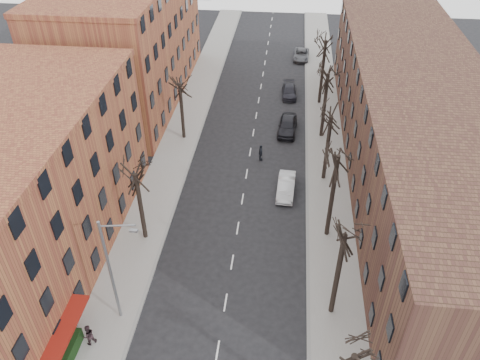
% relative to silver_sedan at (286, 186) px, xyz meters
% --- Properties ---
extents(sidewalk_left, '(4.00, 90.00, 0.15)m').
position_rel_silver_sedan_xyz_m(sidewalk_left, '(-11.98, 9.59, -0.66)').
color(sidewalk_left, gray).
rests_on(sidewalk_left, ground).
extents(sidewalk_right, '(4.00, 90.00, 0.15)m').
position_rel_silver_sedan_xyz_m(sidewalk_right, '(4.02, 9.59, -0.66)').
color(sidewalk_right, gray).
rests_on(sidewalk_right, ground).
extents(building_left_near, '(12.00, 26.00, 12.00)m').
position_rel_silver_sedan_xyz_m(building_left_near, '(-19.98, -10.41, 5.26)').
color(building_left_near, brown).
rests_on(building_left_near, ground).
extents(building_left_far, '(12.00, 28.00, 14.00)m').
position_rel_silver_sedan_xyz_m(building_left_far, '(-19.98, 18.59, 6.26)').
color(building_left_far, brown).
rests_on(building_left_far, ground).
extents(building_right, '(12.00, 50.00, 10.00)m').
position_rel_silver_sedan_xyz_m(building_right, '(12.02, 4.59, 4.26)').
color(building_right, '#513526').
rests_on(building_right, ground).
extents(tree_right_b, '(5.20, 5.20, 10.80)m').
position_rel_silver_sedan_xyz_m(tree_right_b, '(3.62, -13.41, -0.74)').
color(tree_right_b, black).
rests_on(tree_right_b, ground).
extents(tree_right_c, '(5.20, 5.20, 11.60)m').
position_rel_silver_sedan_xyz_m(tree_right_c, '(3.62, -5.41, -0.74)').
color(tree_right_c, black).
rests_on(tree_right_c, ground).
extents(tree_right_d, '(5.20, 5.20, 10.00)m').
position_rel_silver_sedan_xyz_m(tree_right_d, '(3.62, 2.59, -0.74)').
color(tree_right_d, black).
rests_on(tree_right_d, ground).
extents(tree_right_e, '(5.20, 5.20, 10.80)m').
position_rel_silver_sedan_xyz_m(tree_right_e, '(3.62, 10.59, -0.74)').
color(tree_right_e, black).
rests_on(tree_right_e, ground).
extents(tree_right_f, '(5.20, 5.20, 11.60)m').
position_rel_silver_sedan_xyz_m(tree_right_f, '(3.62, 18.59, -0.74)').
color(tree_right_f, black).
rests_on(tree_right_f, ground).
extents(tree_left_a, '(5.20, 5.20, 9.50)m').
position_rel_silver_sedan_xyz_m(tree_left_a, '(-11.58, -7.41, -0.74)').
color(tree_left_a, black).
rests_on(tree_left_a, ground).
extents(tree_left_b, '(5.20, 5.20, 9.50)m').
position_rel_silver_sedan_xyz_m(tree_left_b, '(-11.58, 8.59, -0.74)').
color(tree_left_b, black).
rests_on(tree_left_b, ground).
extents(streetlight, '(2.45, 0.22, 9.03)m').
position_rel_silver_sedan_xyz_m(streetlight, '(-11.01, -15.41, 4.27)').
color(streetlight, slate).
rests_on(streetlight, ground).
extents(silver_sedan, '(1.76, 4.56, 1.48)m').
position_rel_silver_sedan_xyz_m(silver_sedan, '(0.00, 0.00, 0.00)').
color(silver_sedan, '#B7BBBF').
rests_on(silver_sedan, ground).
extents(parked_car_near, '(2.33, 5.12, 1.70)m').
position_rel_silver_sedan_xyz_m(parked_car_near, '(-0.18, 11.18, 0.11)').
color(parked_car_near, black).
rests_on(parked_car_near, ground).
extents(parked_car_mid, '(1.99, 4.55, 1.30)m').
position_rel_silver_sedan_xyz_m(parked_car_mid, '(-0.18, 20.22, -0.09)').
color(parked_car_mid, black).
rests_on(parked_car_mid, ground).
extents(parked_car_far, '(2.41, 4.86, 1.32)m').
position_rel_silver_sedan_xyz_m(parked_car_far, '(1.32, 32.60, -0.08)').
color(parked_car_far, '#505156').
rests_on(parked_car_far, ground).
extents(pedestrian_b, '(1.06, 1.04, 1.72)m').
position_rel_silver_sedan_xyz_m(pedestrian_b, '(-12.48, -17.80, 0.27)').
color(pedestrian_b, black).
rests_on(pedestrian_b, sidewalk_left).
extents(pedestrian_crossing, '(0.71, 1.13, 1.80)m').
position_rel_silver_sedan_xyz_m(pedestrian_crossing, '(-2.78, 5.18, 0.16)').
color(pedestrian_crossing, black).
rests_on(pedestrian_crossing, ground).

